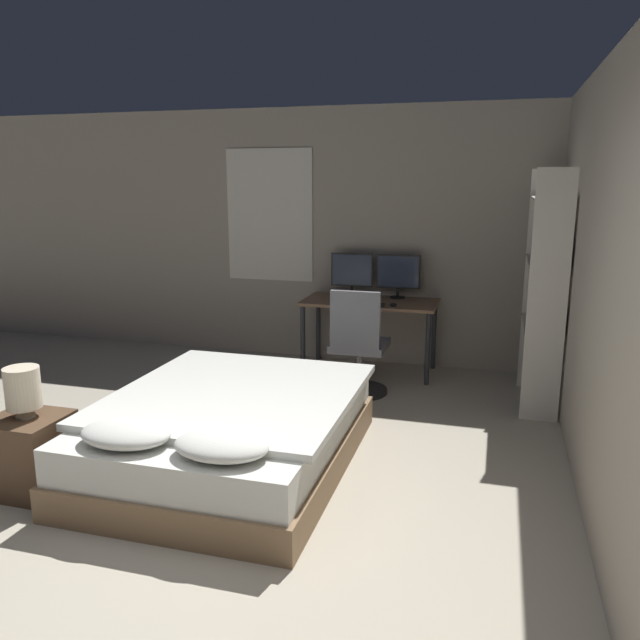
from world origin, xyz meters
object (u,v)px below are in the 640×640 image
(bedside_lamp, at_px, (23,388))
(computer_mouse, at_px, (393,305))
(desk, at_px, (370,310))
(monitor_left, at_px, (352,272))
(bookshelf, at_px, (546,281))
(bed, at_px, (230,431))
(nightstand, at_px, (30,454))
(keyboard, at_px, (365,304))
(monitor_right, at_px, (398,274))
(office_chair, at_px, (358,351))

(bedside_lamp, height_order, computer_mouse, bedside_lamp)
(bedside_lamp, relative_size, desk, 0.24)
(desk, distance_m, monitor_left, 0.49)
(bedside_lamp, xyz_separation_m, bookshelf, (3.19, 2.49, 0.43))
(bed, relative_size, computer_mouse, 29.76)
(nightstand, height_order, keyboard, keyboard)
(bed, xyz_separation_m, keyboard, (0.49, 2.20, 0.50))
(bedside_lamp, height_order, monitor_left, monitor_left)
(monitor_right, bearing_deg, bed, -105.43)
(monitor_right, bearing_deg, monitor_left, 180.00)
(bed, height_order, computer_mouse, computer_mouse)
(bedside_lamp, relative_size, monitor_left, 0.72)
(bedside_lamp, bearing_deg, bed, 32.36)
(bed, bearing_deg, bookshelf, 40.46)
(bed, relative_size, bedside_lamp, 6.42)
(monitor_left, distance_m, keyboard, 0.58)
(office_chair, bearing_deg, bedside_lamp, -124.31)
(monitor_right, bearing_deg, computer_mouse, -86.14)
(bedside_lamp, distance_m, monitor_right, 3.81)
(nightstand, distance_m, office_chair, 2.87)
(bed, height_order, bedside_lamp, bedside_lamp)
(monitor_left, xyz_separation_m, computer_mouse, (0.52, -0.46, -0.24))
(computer_mouse, bearing_deg, keyboard, 180.00)
(office_chair, bearing_deg, bed, -107.66)
(office_chair, bearing_deg, monitor_right, 78.54)
(computer_mouse, bearing_deg, bookshelf, -16.23)
(desk, xyz_separation_m, monitor_left, (-0.25, 0.23, 0.35))
(desk, relative_size, bookshelf, 0.66)
(monitor_left, distance_m, computer_mouse, 0.74)
(nightstand, relative_size, monitor_left, 1.11)
(monitor_right, xyz_separation_m, keyboard, (-0.25, -0.46, -0.25))
(bookshelf, bearing_deg, monitor_left, 155.55)
(nightstand, distance_m, monitor_right, 3.87)
(bed, height_order, monitor_left, monitor_left)
(desk, xyz_separation_m, computer_mouse, (0.28, -0.23, 0.11))
(bookshelf, bearing_deg, computer_mouse, 163.77)
(bed, bearing_deg, monitor_right, 74.57)
(desk, bearing_deg, bed, -101.33)
(bed, height_order, keyboard, keyboard)
(bed, distance_m, desk, 2.50)
(monitor_left, xyz_separation_m, bookshelf, (1.88, -0.85, 0.12))
(computer_mouse, bearing_deg, nightstand, -122.61)
(monitor_right, distance_m, keyboard, 0.58)
(bed, bearing_deg, monitor_left, 84.86)
(desk, bearing_deg, nightstand, -116.72)
(keyboard, height_order, computer_mouse, computer_mouse)
(bed, xyz_separation_m, bookshelf, (2.11, 1.80, 0.87))
(nightstand, height_order, bedside_lamp, bedside_lamp)
(bookshelf, bearing_deg, desk, 159.12)
(desk, relative_size, monitor_left, 3.01)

